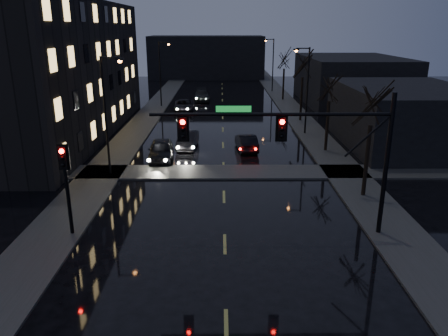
{
  "coord_description": "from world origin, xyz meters",
  "views": [
    {
      "loc": [
        -0.16,
        -10.47,
        9.8
      ],
      "look_at": [
        -0.03,
        9.78,
        3.2
      ],
      "focal_mm": 35.0,
      "sensor_mm": 36.0,
      "label": 1
    }
  ],
  "objects_px": {
    "oncoming_car_a": "(161,150)",
    "oncoming_car_b": "(188,140)",
    "oncoming_car_d": "(202,95)",
    "lead_car": "(246,142)",
    "oncoming_car_c": "(184,105)"
  },
  "relations": [
    {
      "from": "oncoming_car_b",
      "to": "oncoming_car_c",
      "type": "bearing_deg",
      "value": 99.97
    },
    {
      "from": "oncoming_car_d",
      "to": "lead_car",
      "type": "bearing_deg",
      "value": -82.77
    },
    {
      "from": "oncoming_car_a",
      "to": "oncoming_car_b",
      "type": "bearing_deg",
      "value": 58.16
    },
    {
      "from": "oncoming_car_a",
      "to": "lead_car",
      "type": "distance_m",
      "value": 7.23
    },
    {
      "from": "oncoming_car_d",
      "to": "lead_car",
      "type": "distance_m",
      "value": 25.72
    },
    {
      "from": "oncoming_car_b",
      "to": "lead_car",
      "type": "bearing_deg",
      "value": -4.02
    },
    {
      "from": "lead_car",
      "to": "oncoming_car_a",
      "type": "bearing_deg",
      "value": 16.33
    },
    {
      "from": "oncoming_car_b",
      "to": "oncoming_car_c",
      "type": "relative_size",
      "value": 0.84
    },
    {
      "from": "oncoming_car_a",
      "to": "oncoming_car_c",
      "type": "xyz_separation_m",
      "value": [
        0.1,
        20.24,
        -0.1
      ]
    },
    {
      "from": "oncoming_car_a",
      "to": "oncoming_car_d",
      "type": "relative_size",
      "value": 0.89
    },
    {
      "from": "oncoming_car_a",
      "to": "oncoming_car_b",
      "type": "height_order",
      "value": "oncoming_car_a"
    },
    {
      "from": "oncoming_car_c",
      "to": "oncoming_car_d",
      "type": "bearing_deg",
      "value": 74.52
    },
    {
      "from": "oncoming_car_d",
      "to": "lead_car",
      "type": "relative_size",
      "value": 1.27
    },
    {
      "from": "oncoming_car_a",
      "to": "lead_car",
      "type": "height_order",
      "value": "oncoming_car_a"
    },
    {
      "from": "oncoming_car_c",
      "to": "oncoming_car_d",
      "type": "xyz_separation_m",
      "value": [
        1.82,
        7.79,
        0.07
      ]
    }
  ]
}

